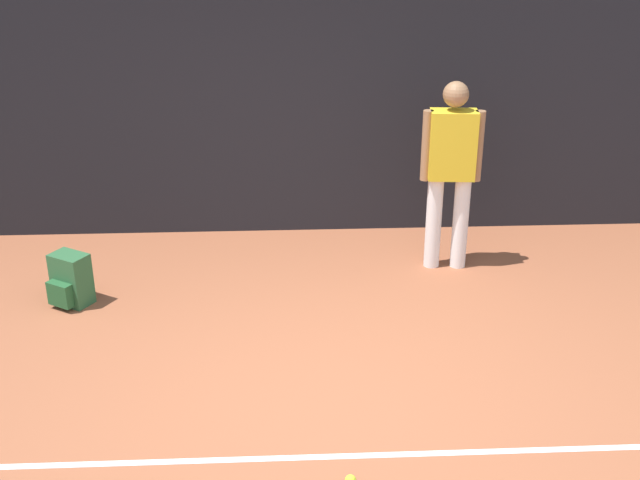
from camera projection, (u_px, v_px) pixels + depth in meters
The scene contains 6 objects.
ground_plane at pixel (323, 399), 5.33m from camera, with size 12.00×12.00×0.00m, color #9E5638.
back_fence at pixel (307, 99), 7.54m from camera, with size 10.00×0.10×2.67m, color black.
court_line at pixel (328, 457), 4.79m from camera, with size 9.00×0.05×0.00m, color white.
tennis_player at pixel (451, 165), 6.87m from camera, with size 0.53×0.25×1.70m.
backpack at pixel (70, 281), 6.50m from camera, with size 0.37×0.37×0.44m.
tennis_ball_near_player at pixel (351, 480), 4.55m from camera, with size 0.07×0.07×0.07m, color #CCE033.
Camera 1 is at (-0.23, -4.45, 3.12)m, focal length 44.38 mm.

